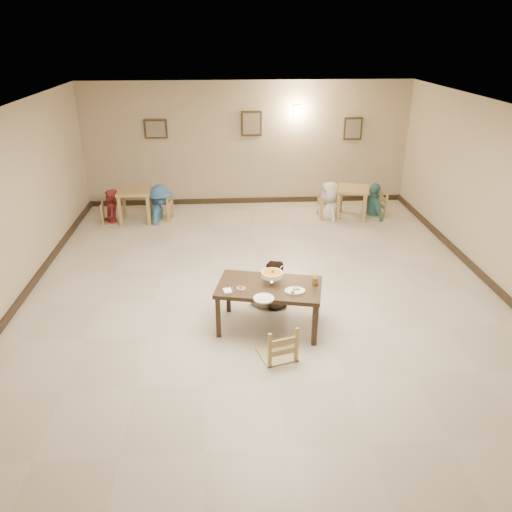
{
  "coord_description": "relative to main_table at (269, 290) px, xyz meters",
  "views": [
    {
      "loc": [
        -0.61,
        -7.29,
        4.08
      ],
      "look_at": [
        -0.14,
        -0.21,
        0.84
      ],
      "focal_mm": 35.0,
      "sensor_mm": 36.0,
      "label": 1
    }
  ],
  "objects": [
    {
      "name": "bg_chair_rl",
      "position": [
        1.85,
        4.7,
        -0.13
      ],
      "size": [
        0.47,
        0.47,
        1.0
      ],
      "rotation": [
        0.0,
        0.0,
        1.63
      ],
      "color": "tan",
      "rests_on": "floor"
    },
    {
      "name": "bg_table_right",
      "position": [
        2.39,
        4.67,
        -0.04
      ],
      "size": [
        0.9,
        0.9,
        0.72
      ],
      "rotation": [
        0.0,
        0.0,
        -0.32
      ],
      "color": "tan",
      "rests_on": "floor"
    },
    {
      "name": "picture_b",
      "position": [
        0.09,
        5.89,
        1.38
      ],
      "size": [
        0.5,
        0.04,
        0.6
      ],
      "color": "#362914",
      "rests_on": "wall_back"
    },
    {
      "name": "floor",
      "position": [
        -0.01,
        0.94,
        -0.62
      ],
      "size": [
        10.0,
        10.0,
        0.0
      ],
      "primitive_type": "plane",
      "color": "#C0B39E",
      "rests_on": "ground"
    },
    {
      "name": "fried_plate",
      "position": [
        0.34,
        -0.21,
        0.1
      ],
      "size": [
        0.29,
        0.29,
        0.06
      ],
      "color": "white",
      "rests_on": "main_table"
    },
    {
      "name": "wall_back",
      "position": [
        -0.01,
        5.94,
        0.88
      ],
      "size": [
        10.0,
        0.0,
        10.0
      ],
      "primitive_type": "plane",
      "rotation": [
        1.57,
        0.0,
        0.0
      ],
      "color": "tan",
      "rests_on": "floor"
    },
    {
      "name": "napkin_cutlery",
      "position": [
        -0.6,
        -0.15,
        0.09
      ],
      "size": [
        0.15,
        0.23,
        0.03
      ],
      "color": "white",
      "rests_on": "main_table"
    },
    {
      "name": "bg_diner_c",
      "position": [
        1.85,
        4.7,
        0.24
      ],
      "size": [
        0.69,
        0.92,
        1.72
      ],
      "primitive_type": "imported",
      "rotation": [
        0.0,
        0.0,
        4.89
      ],
      "color": "silver",
      "rests_on": "floor"
    },
    {
      "name": "bg_chair_lr",
      "position": [
        -2.11,
        4.79,
        -0.08
      ],
      "size": [
        0.51,
        0.51,
        1.08
      ],
      "rotation": [
        0.0,
        0.0,
        -1.71
      ],
      "color": "tan",
      "rests_on": "floor"
    },
    {
      "name": "baseboard_back",
      "position": [
        -0.01,
        5.91,
        -0.56
      ],
      "size": [
        8.0,
        0.06,
        0.12
      ],
      "primitive_type": "cube",
      "color": "black",
      "rests_on": "floor"
    },
    {
      "name": "chili_dish",
      "position": [
        -0.41,
        -0.08,
        0.09
      ],
      "size": [
        0.12,
        0.12,
        0.03
      ],
      "color": "white",
      "rests_on": "main_table"
    },
    {
      "name": "rice_plate_far",
      "position": [
        0.03,
        0.25,
        0.09
      ],
      "size": [
        0.26,
        0.26,
        0.06
      ],
      "color": "white",
      "rests_on": "main_table"
    },
    {
      "name": "bg_table_left",
      "position": [
        -2.66,
        4.76,
        -0.01
      ],
      "size": [
        0.78,
        0.78,
        0.75
      ],
      "rotation": [
        0.0,
        0.0,
        0.04
      ],
      "color": "tan",
      "rests_on": "floor"
    },
    {
      "name": "chair_near",
      "position": [
        0.04,
        -0.73,
        -0.13
      ],
      "size": [
        0.46,
        0.46,
        0.98
      ],
      "rotation": [
        0.0,
        0.0,
        3.43
      ],
      "color": "tan",
      "rests_on": "floor"
    },
    {
      "name": "rice_plate_near",
      "position": [
        -0.11,
        -0.39,
        0.09
      ],
      "size": [
        0.29,
        0.29,
        0.07
      ],
      "color": "white",
      "rests_on": "main_table"
    },
    {
      "name": "baseboard_left",
      "position": [
        -3.98,
        0.94,
        -0.56
      ],
      "size": [
        0.06,
        10.0,
        0.12
      ],
      "primitive_type": "cube",
      "color": "black",
      "rests_on": "floor"
    },
    {
      "name": "drink_glass",
      "position": [
        0.66,
        -0.03,
        0.15
      ],
      "size": [
        0.08,
        0.08,
        0.16
      ],
      "color": "white",
      "rests_on": "main_table"
    },
    {
      "name": "main_table",
      "position": [
        0.0,
        0.0,
        0.0
      ],
      "size": [
        1.64,
        1.15,
        0.7
      ],
      "rotation": [
        0.0,
        0.0,
        -0.22
      ],
      "color": "#362516",
      "rests_on": "floor"
    },
    {
      "name": "wall_sconce",
      "position": [
        1.19,
        5.9,
        1.68
      ],
      "size": [
        0.16,
        0.05,
        0.22
      ],
      "primitive_type": "cube",
      "color": "#FFD88C",
      "rests_on": "wall_back"
    },
    {
      "name": "curry_warmer",
      "position": [
        0.04,
        0.04,
        0.24
      ],
      "size": [
        0.35,
        0.31,
        0.28
      ],
      "color": "silver",
      "rests_on": "main_table"
    },
    {
      "name": "chair_far",
      "position": [
        0.07,
        0.74,
        -0.17
      ],
      "size": [
        0.42,
        0.42,
        0.9
      ],
      "rotation": [
        0.0,
        0.0,
        0.05
      ],
      "color": "tan",
      "rests_on": "floor"
    },
    {
      "name": "picture_c",
      "position": [
        2.59,
        5.89,
        1.23
      ],
      "size": [
        0.45,
        0.04,
        0.55
      ],
      "color": "#362914",
      "rests_on": "wall_back"
    },
    {
      "name": "bg_diner_d",
      "position": [
        2.94,
        4.75,
        0.17
      ],
      "size": [
        0.54,
        0.98,
        1.58
      ],
      "primitive_type": "imported",
      "rotation": [
        0.0,
        0.0,
        1.75
      ],
      "color": "teal",
      "rests_on": "floor"
    },
    {
      "name": "picture_a",
      "position": [
        -2.21,
        5.89,
        1.28
      ],
      "size": [
        0.55,
        0.04,
        0.45
      ],
      "color": "#362914",
      "rests_on": "wall_back"
    },
    {
      "name": "wall_front",
      "position": [
        -0.01,
        -4.06,
        0.88
      ],
      "size": [
        10.0,
        0.0,
        10.0
      ],
      "primitive_type": "plane",
      "rotation": [
        -1.57,
        0.0,
        0.0
      ],
      "color": "tan",
      "rests_on": "floor"
    },
    {
      "name": "baseboard_right",
      "position": [
        3.96,
        0.94,
        -0.56
      ],
      "size": [
        0.06,
        10.0,
        0.12
      ],
      "primitive_type": "cube",
      "color": "black",
      "rests_on": "floor"
    },
    {
      "name": "main_diner",
      "position": [
        0.11,
        0.69,
        0.14
      ],
      "size": [
        0.79,
        0.65,
        1.53
      ],
      "primitive_type": "imported",
      "rotation": [
        0.0,
        0.0,
        3.23
      ],
      "color": "gray",
      "rests_on": "floor"
    },
    {
      "name": "bg_diner_a",
      "position": [
        -3.21,
        4.68,
        0.16
      ],
      "size": [
        0.48,
        0.63,
        1.56
      ],
      "primitive_type": "imported",
      "rotation": [
        0.0,
        0.0,
        4.91
      ],
      "color": "#5D1819",
      "rests_on": "floor"
    },
    {
      "name": "bg_diner_b",
      "position": [
        -2.11,
        4.79,
        0.21
      ],
      "size": [
        0.66,
        1.09,
        1.65
      ],
      "primitive_type": "imported",
      "rotation": [
        0.0,
        0.0,
        1.53
      ],
      "color": "teal",
      "rests_on": "floor"
    },
    {
      "name": "bg_chair_ll",
      "position": [
        -3.21,
        4.68,
        -0.16
      ],
      "size": [
        0.44,
        0.44,
        0.93
      ],
      "rotation": [
        0.0,
        0.0,
        1.71
      ],
      "color": "tan",
      "rests_on": "floor"
    },
    {
      "name": "bg_chair_rr",
      "position": [
        2.94,
        4.75,
        -0.09
      ],
      "size": [
        0.5,
        0.5,
        1.07
      ],
      "rotation": [
        0.0,
        0.0,
        -1.54
      ],
      "color": "tan",
      "rests_on": "floor"
    },
    {
      "name": "ceiling",
      "position": [
        -0.01,
        0.94,
        2.38
      ],
      "size": [
        10.0,
        10.0,
        0.0
      ],
      "primitive_type": "plane",
      "color": "silver",
      "rests_on": "wall_back"
    }
  ]
}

